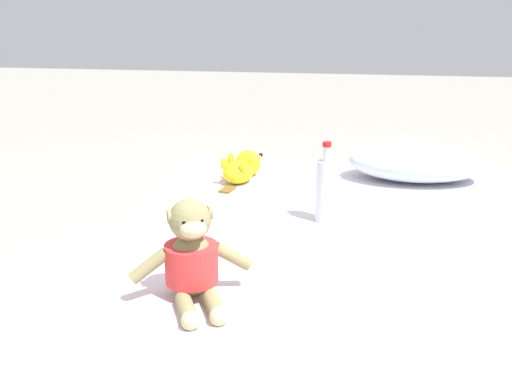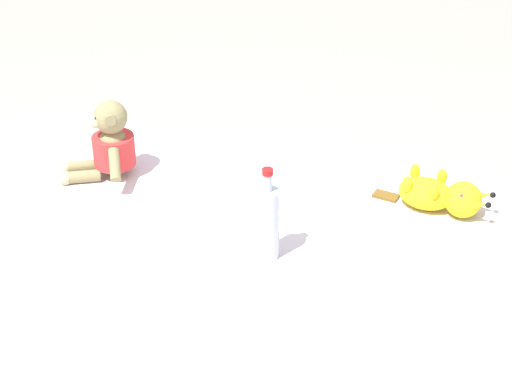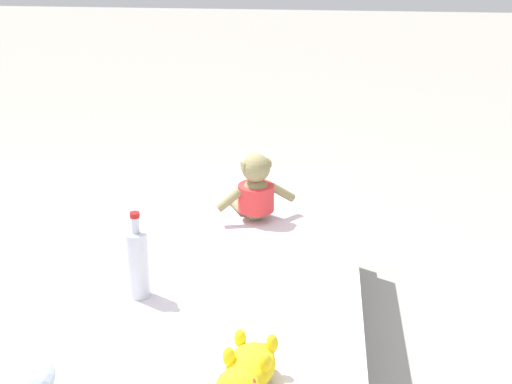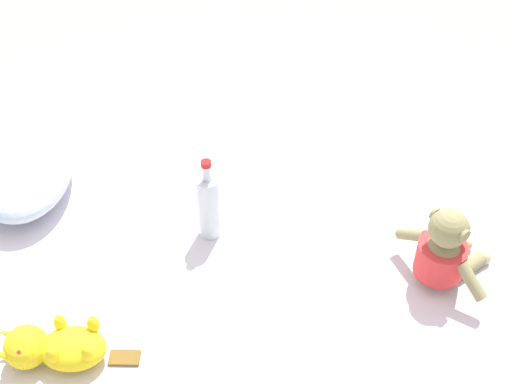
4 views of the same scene
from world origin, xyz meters
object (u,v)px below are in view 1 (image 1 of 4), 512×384
pillow (416,161)px  plush_yellow_creature (243,167)px  bed (347,309)px  plush_monkey (192,258)px  glass_bottle (325,190)px

pillow → plush_yellow_creature: bearing=-171.2°
bed → plush_yellow_creature: bearing=127.7°
bed → pillow: bearing=70.1°
pillow → plush_yellow_creature: 0.66m
pillow → plush_monkey: (-0.59, -1.05, 0.02)m
plush_monkey → pillow: bearing=60.7°
plush_monkey → plush_yellow_creature: 0.95m
pillow → plush_monkey: bearing=-119.3°
plush_monkey → glass_bottle: bearing=63.7°
bed → plush_monkey: (-0.35, -0.40, 0.32)m
bed → pillow: 0.74m
plush_monkey → bed: bearing=48.7°
plush_monkey → plush_yellow_creature: (-0.06, 0.94, -0.05)m
pillow → glass_bottle: bearing=-122.4°
pillow → glass_bottle: size_ratio=2.05×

